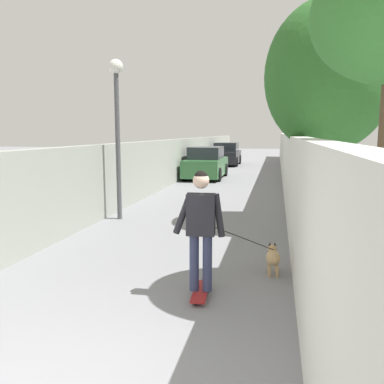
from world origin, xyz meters
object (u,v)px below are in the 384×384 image
car_near (206,164)px  car_far (226,155)px  tree_right_mid (329,77)px  dog (273,257)px  lamp_post (117,110)px  skateboard (201,291)px  person_skateboarder (201,222)px

car_near → car_far: same height
tree_right_mid → car_near: 10.92m
tree_right_mid → car_near: tree_right_mid is taller
tree_right_mid → dog: 4.98m
tree_right_mid → dog: bearing=162.7°
lamp_post → car_near: bearing=-3.5°
skateboard → car_far: car_far is taller
skateboard → person_skateboarder: person_skateboarder is taller
car_far → tree_right_mid: bearing=-165.9°
lamp_post → skateboard: 6.09m
skateboard → dog: bearing=-40.3°
dog → car_near: 13.60m
dog → car_far: (21.44, 3.36, 0.44)m
lamp_post → skateboard: (-4.55, -3.00, -2.72)m
tree_right_mid → person_skateboarder: 5.74m
skateboard → person_skateboarder: bearing=153.4°
tree_right_mid → dog: (-3.62, 1.12, -3.23)m
tree_right_mid → skateboard: 6.22m
person_skateboarder → car_near: person_skateboarder is taller
tree_right_mid → skateboard: tree_right_mid is taller
skateboard → lamp_post: bearing=33.4°
lamp_post → tree_right_mid: bearing=-87.7°
tree_right_mid → skateboard: size_ratio=6.48×
dog → car_near: (13.18, 3.36, 0.44)m
dog → car_far: car_far is taller
tree_right_mid → person_skateboarder: (-4.75, 2.08, -2.45)m
tree_right_mid → lamp_post: tree_right_mid is taller
car_near → tree_right_mid: bearing=-154.9°
skateboard → dog: dog is taller
lamp_post → dog: bearing=-130.8°
person_skateboarder → dog: person_skateboarder is taller
lamp_post → car_far: bearing=-1.9°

